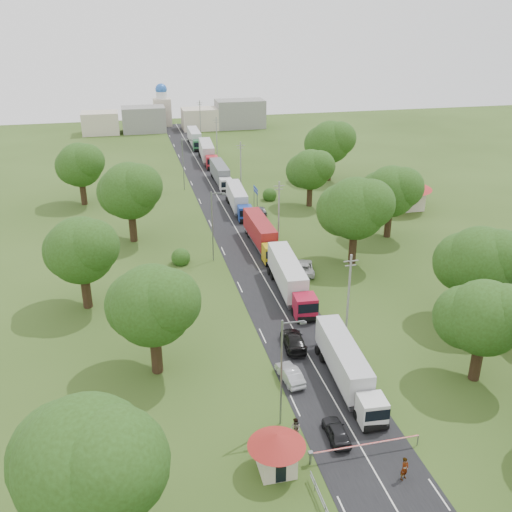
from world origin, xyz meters
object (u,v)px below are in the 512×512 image
object	(u,v)px
boom_barrier	(349,448)
pedestrian_near	(405,469)
guard_booth	(277,448)
car_lane_mid	(290,374)
info_sign	(256,193)
car_lane_front	(336,432)
truck_0	(346,366)

from	to	relation	value
boom_barrier	pedestrian_near	world-z (taller)	pedestrian_near
guard_booth	car_lane_mid	size ratio (longest dim) A/B	1.03
guard_booth	info_sign	xyz separation A→B (m)	(12.40, 60.00, 0.84)
info_sign	car_lane_front	size ratio (longest dim) A/B	1.05
car_lane_front	pedestrian_near	distance (m)	6.26
info_sign	truck_0	size ratio (longest dim) A/B	0.30
guard_booth	pedestrian_near	size ratio (longest dim) A/B	2.28
pedestrian_near	guard_booth	bearing A→B (deg)	136.11
boom_barrier	truck_0	xyz separation A→B (m)	(3.25, 9.02, 1.10)
pedestrian_near	boom_barrier	bearing A→B (deg)	110.70
guard_booth	boom_barrier	bearing A→B (deg)	0.01
boom_barrier	info_sign	size ratio (longest dim) A/B	2.25
boom_barrier	pedestrian_near	size ratio (longest dim) A/B	4.79
car_lane_front	info_sign	bearing A→B (deg)	-94.38
boom_barrier	guard_booth	xyz separation A→B (m)	(-5.84, -0.00, 1.27)
car_lane_mid	pedestrian_near	xyz separation A→B (m)	(4.78, -13.72, 0.26)
guard_booth	truck_0	distance (m)	12.81
guard_booth	truck_0	world-z (taller)	truck_0
boom_barrier	car_lane_mid	size ratio (longest dim) A/B	2.17
truck_0	info_sign	bearing A→B (deg)	86.29
boom_barrier	info_sign	world-z (taller)	info_sign
boom_barrier	car_lane_front	bearing A→B (deg)	94.96
boom_barrier	guard_booth	distance (m)	5.98
info_sign	car_lane_mid	size ratio (longest dim) A/B	0.96
boom_barrier	car_lane_front	xyz separation A→B (m)	(-0.20, 2.26, -0.22)
car_lane_front	car_lane_mid	world-z (taller)	car_lane_mid
info_sign	truck_0	xyz separation A→B (m)	(-3.30, -50.98, -1.01)
truck_0	pedestrian_near	size ratio (longest dim) A/B	7.05
info_sign	truck_0	bearing A→B (deg)	-93.71
car_lane_front	pedestrian_near	size ratio (longest dim) A/B	2.03
info_sign	truck_0	distance (m)	51.09
guard_booth	info_sign	distance (m)	61.27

